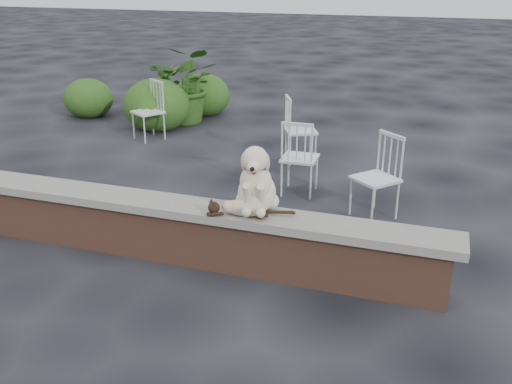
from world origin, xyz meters
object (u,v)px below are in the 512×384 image
(cat, at_px, (243,207))
(chair_e, at_px, (301,129))
(chair_b, at_px, (148,111))
(dog, at_px, (257,176))
(chair_c, at_px, (300,157))
(potted_plant_a, at_px, (187,85))
(chair_d, at_px, (375,177))
(potted_plant_b, at_px, (169,95))

(cat, distance_m, chair_e, 3.29)
(chair_b, bearing_deg, dog, -16.99)
(chair_c, relative_size, potted_plant_a, 0.69)
(cat, relative_size, potted_plant_a, 0.66)
(chair_c, bearing_deg, chair_b, -28.91)
(chair_e, xyz_separation_m, potted_plant_a, (-2.44, 1.46, 0.22))
(chair_d, bearing_deg, chair_e, 168.23)
(chair_c, distance_m, potted_plant_a, 3.82)
(cat, xyz_separation_m, potted_plant_a, (-2.74, 4.74, 0.03))
(cat, distance_m, potted_plant_b, 5.53)
(chair_d, relative_size, potted_plant_a, 0.69)
(dog, bearing_deg, potted_plant_b, 113.69)
(cat, height_order, chair_b, chair_b)
(cat, xyz_separation_m, chair_e, (-0.30, 3.27, -0.19))
(chair_e, bearing_deg, potted_plant_a, 33.92)
(chair_b, bearing_deg, chair_c, 4.64)
(chair_d, relative_size, chair_c, 1.00)
(dog, xyz_separation_m, cat, (-0.08, -0.15, -0.25))
(chair_b, distance_m, potted_plant_b, 1.05)
(chair_c, bearing_deg, potted_plant_b, -41.43)
(chair_e, xyz_separation_m, chair_d, (1.26, -1.63, 0.00))
(dog, distance_m, chair_d, 1.78)
(chair_c, distance_m, potted_plant_b, 3.95)
(dog, distance_m, chair_b, 4.56)
(cat, distance_m, potted_plant_a, 5.47)
(chair_b, height_order, potted_plant_b, potted_plant_b)
(chair_d, bearing_deg, potted_plant_b, -175.85)
(chair_e, distance_m, chair_d, 2.06)
(cat, xyz_separation_m, chair_d, (0.95, 1.64, -0.19))
(chair_c, bearing_deg, potted_plant_a, -45.92)
(potted_plant_a, bearing_deg, chair_c, -44.23)
(chair_b, bearing_deg, potted_plant_b, 130.07)
(chair_c, height_order, potted_plant_b, potted_plant_b)
(chair_b, bearing_deg, chair_d, 5.32)
(chair_c, bearing_deg, chair_d, 153.86)
(cat, relative_size, chair_b, 0.96)
(cat, bearing_deg, dog, 50.51)
(dog, bearing_deg, potted_plant_a, 110.20)
(cat, bearing_deg, chair_c, 78.93)
(dog, xyz_separation_m, chair_b, (-2.98, 3.42, -0.43))
(dog, xyz_separation_m, chair_c, (-0.09, 1.93, -0.43))
(chair_e, height_order, chair_b, same)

